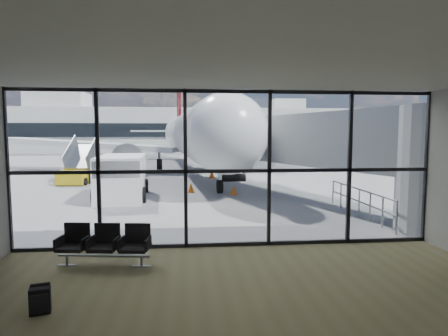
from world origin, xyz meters
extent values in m
plane|color=slate|center=(0.00, 40.00, 0.00)|extent=(220.00, 220.00, 0.00)
cube|color=brown|center=(0.00, -4.00, 0.01)|extent=(12.00, 8.00, 0.01)
cube|color=silver|center=(0.00, -4.00, 4.50)|extent=(12.00, 8.00, 0.02)
cube|color=#B1B1AC|center=(0.00, -8.00, 2.25)|extent=(12.00, 0.02, 4.50)
cube|color=white|center=(0.00, 0.00, 2.25)|extent=(12.00, 0.04, 4.50)
cube|color=black|center=(0.00, 0.00, 0.06)|extent=(12.00, 0.12, 0.10)
cube|color=black|center=(0.00, 0.00, 2.20)|extent=(12.00, 0.12, 0.10)
cube|color=black|center=(0.00, 0.00, 4.44)|extent=(12.00, 0.12, 0.10)
cube|color=black|center=(-6.00, 0.00, 2.25)|extent=(0.10, 0.12, 4.50)
cube|color=black|center=(-3.60, 0.00, 2.25)|extent=(0.10, 0.12, 4.50)
cube|color=black|center=(-1.20, 0.00, 2.25)|extent=(0.10, 0.12, 4.50)
cube|color=black|center=(1.20, 0.00, 2.25)|extent=(0.10, 0.12, 4.50)
cube|color=black|center=(3.60, 0.00, 2.25)|extent=(0.10, 0.12, 4.50)
cube|color=black|center=(6.00, 0.00, 2.25)|extent=(0.10, 0.12, 4.50)
cylinder|color=#979A9B|center=(7.20, 1.00, 2.10)|extent=(2.80, 2.80, 4.20)
cube|color=#979A9B|center=(4.55, 8.00, 3.00)|extent=(7.45, 14.81, 2.40)
cube|color=#979A9B|center=(1.90, 15.00, 3.00)|extent=(2.60, 2.20, 2.60)
cylinder|color=gray|center=(1.10, 15.00, 0.90)|extent=(0.20, 0.20, 1.80)
cylinder|color=gray|center=(2.70, 15.00, 0.90)|extent=(0.20, 0.20, 1.80)
cylinder|color=black|center=(1.90, 15.00, 0.25)|extent=(1.80, 0.56, 0.56)
cylinder|color=gray|center=(5.60, 0.80, 0.55)|extent=(0.06, 0.06, 1.10)
cylinder|color=gray|center=(5.60, 1.70, 0.55)|extent=(0.06, 0.06, 1.10)
cylinder|color=gray|center=(5.60, 2.60, 0.55)|extent=(0.06, 0.06, 1.10)
cylinder|color=gray|center=(5.60, 3.50, 0.55)|extent=(0.06, 0.06, 1.10)
cylinder|color=gray|center=(5.60, 4.40, 0.55)|extent=(0.06, 0.06, 1.10)
cylinder|color=gray|center=(5.60, 5.30, 0.55)|extent=(0.06, 0.06, 1.10)
cylinder|color=gray|center=(5.60, 6.20, 0.55)|extent=(0.06, 0.06, 1.10)
cylinder|color=gray|center=(5.60, 3.50, 1.08)|extent=(0.06, 5.40, 0.06)
cylinder|color=gray|center=(5.60, 3.50, 0.60)|extent=(0.06, 5.40, 0.06)
cube|color=#B9B8B4|center=(0.00, 62.00, 4.00)|extent=(80.00, 12.00, 8.00)
cube|color=black|center=(0.00, 55.90, 4.00)|extent=(80.00, 0.20, 2.40)
cube|color=#B9B8B4|center=(-25.00, 62.00, 9.50)|extent=(10.00, 8.00, 3.00)
cube|color=#B9B8B4|center=(18.00, 62.00, 9.00)|extent=(6.00, 6.00, 2.00)
cylinder|color=#382619|center=(-39.00, 72.00, 1.53)|extent=(0.50, 0.50, 3.06)
sphere|color=black|center=(-39.00, 72.00, 5.27)|extent=(5.61, 5.61, 5.61)
cylinder|color=#382619|center=(-33.00, 72.00, 1.71)|extent=(0.50, 0.50, 3.42)
sphere|color=black|center=(-33.00, 72.00, 5.89)|extent=(6.27, 6.27, 6.27)
cylinder|color=#382619|center=(-27.00, 72.00, 1.35)|extent=(0.50, 0.50, 2.70)
sphere|color=black|center=(-27.00, 72.00, 4.65)|extent=(4.95, 4.95, 4.95)
cylinder|color=#382619|center=(-21.00, 72.00, 1.53)|extent=(0.50, 0.50, 3.06)
sphere|color=black|center=(-21.00, 72.00, 5.27)|extent=(5.61, 5.61, 5.61)
cylinder|color=#382619|center=(-15.00, 72.00, 1.71)|extent=(0.50, 0.50, 3.42)
sphere|color=black|center=(-15.00, 72.00, 5.89)|extent=(6.27, 6.27, 6.27)
cube|color=gray|center=(-3.21, -1.35, 0.26)|extent=(2.27, 0.39, 0.04)
cube|color=black|center=(-3.98, -1.24, 0.46)|extent=(0.72, 0.68, 0.08)
cube|color=black|center=(-3.94, -0.95, 0.73)|extent=(0.65, 0.16, 0.57)
cube|color=black|center=(-3.21, -1.35, 0.46)|extent=(0.72, 0.68, 0.08)
cube|color=black|center=(-3.17, -1.06, 0.73)|extent=(0.65, 0.16, 0.57)
cube|color=black|center=(-2.44, -1.45, 0.46)|extent=(0.72, 0.68, 0.08)
cube|color=black|center=(-2.40, -1.16, 0.73)|extent=(0.65, 0.16, 0.57)
cylinder|color=gray|center=(-4.13, -1.22, 0.13)|extent=(0.06, 0.06, 0.26)
cylinder|color=gray|center=(-2.29, -1.47, 0.13)|extent=(0.06, 0.06, 0.26)
cube|color=black|center=(-3.81, -3.76, 0.24)|extent=(0.40, 0.30, 0.48)
cube|color=black|center=(-3.77, -3.89, 0.24)|extent=(0.29, 0.14, 0.33)
cylinder|color=black|center=(-3.83, -3.66, 0.48)|extent=(0.34, 0.17, 0.09)
cylinder|color=silver|center=(-0.71, 23.98, 3.29)|extent=(7.02, 33.09, 4.05)
sphere|color=silver|center=(0.78, 7.62, 3.29)|extent=(4.05, 4.05, 4.05)
cone|color=silver|center=(-2.46, 43.07, 3.61)|extent=(4.63, 6.91, 4.05)
cube|color=black|center=(0.72, 8.27, 3.83)|extent=(2.52, 1.53, 0.55)
cube|color=silver|center=(-10.09, 24.23, 2.35)|extent=(16.85, 7.27, 1.30)
cylinder|color=black|center=(-6.29, 22.37, 1.26)|extent=(2.63, 3.92, 2.30)
cube|color=silver|center=(-5.90, 42.20, 3.72)|extent=(6.21, 2.67, 0.20)
cube|color=silver|center=(8.46, 25.92, 2.35)|extent=(16.57, 9.90, 1.30)
cylinder|color=black|center=(5.06, 23.41, 1.26)|extent=(2.63, 3.92, 2.30)
cube|color=silver|center=(1.08, 42.84, 3.72)|extent=(6.34, 3.67, 0.20)
cube|color=#530B10|center=(-2.46, 43.07, 7.23)|extent=(0.71, 4.17, 6.57)
cylinder|color=gray|center=(0.58, 9.80, 0.77)|extent=(0.22, 0.22, 1.53)
cylinder|color=black|center=(0.58, 9.80, 0.38)|extent=(0.34, 0.79, 0.77)
cylinder|color=black|center=(-3.82, 24.25, 0.49)|extent=(0.59, 1.09, 1.05)
cylinder|color=black|center=(2.29, 24.80, 0.49)|extent=(0.59, 1.09, 1.05)
cube|color=white|center=(-4.50, 8.79, 1.09)|extent=(2.52, 5.15, 2.18)
cube|color=black|center=(-4.37, 6.95, 1.69)|extent=(2.15, 1.45, 0.76)
cylinder|color=black|center=(-5.47, 7.09, 0.38)|extent=(0.32, 0.78, 0.76)
cylinder|color=black|center=(-3.30, 7.24, 0.38)|extent=(0.32, 0.78, 0.76)
cylinder|color=black|center=(-5.70, 10.34, 0.38)|extent=(0.32, 0.78, 0.76)
cylinder|color=black|center=(-3.53, 10.50, 0.38)|extent=(0.32, 0.78, 0.76)
cube|color=black|center=(-7.17, 15.98, 0.52)|extent=(1.79, 3.04, 0.95)
cube|color=black|center=(-7.36, 17.11, 1.24)|extent=(1.52, 2.54, 0.98)
cylinder|color=black|center=(-7.67, 14.93, 0.24)|extent=(0.27, 0.50, 0.48)
cylinder|color=black|center=(-6.35, 15.15, 0.24)|extent=(0.27, 0.50, 0.48)
cylinder|color=black|center=(-7.98, 16.81, 0.24)|extent=(0.27, 0.50, 0.48)
cylinder|color=black|center=(-6.67, 17.03, 0.24)|extent=(0.27, 0.50, 0.48)
cube|color=gold|center=(-8.52, 15.03, 0.49)|extent=(1.98, 3.17, 0.87)
cube|color=gray|center=(-8.45, 15.90, 1.74)|extent=(1.71, 2.58, 1.61)
cylinder|color=black|center=(-9.47, 14.02, 0.24)|extent=(0.25, 0.49, 0.48)
cylinder|color=black|center=(-7.74, 13.88, 0.24)|extent=(0.25, 0.49, 0.48)
cylinder|color=black|center=(-9.29, 16.18, 0.24)|extent=(0.25, 0.49, 0.48)
cylinder|color=black|center=(-7.56, 16.04, 0.24)|extent=(0.25, 0.49, 0.48)
cube|color=#DE570B|center=(1.30, 9.33, 0.01)|extent=(0.36, 0.36, 0.03)
cone|color=#DE570B|center=(1.30, 9.33, 0.26)|extent=(0.34, 0.34, 0.51)
cube|color=#D65F0B|center=(-1.00, 10.31, 0.01)|extent=(0.39, 0.39, 0.03)
cone|color=#D65F0B|center=(-1.00, 10.31, 0.28)|extent=(0.37, 0.37, 0.55)
cube|color=#D2520B|center=(0.58, 17.00, 0.02)|extent=(0.47, 0.47, 0.03)
cone|color=#D2520B|center=(0.58, 17.00, 0.34)|extent=(0.45, 0.45, 0.67)
camera|label=1|loc=(-1.10, -10.56, 3.24)|focal=30.00mm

